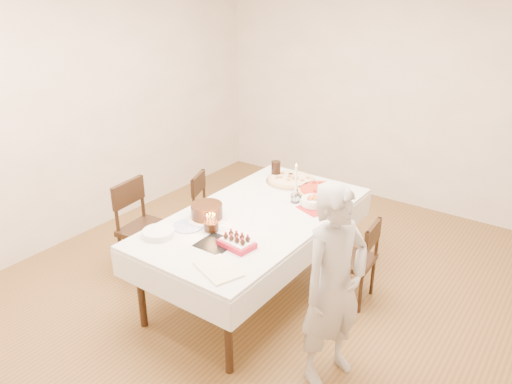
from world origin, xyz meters
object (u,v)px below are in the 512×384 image
Objects in this scene: person at (334,286)px; pasta_bowl at (313,202)px; strawberry_box at (237,243)px; chair_left_dessert at (148,230)px; pizza_pepperoni at (321,191)px; taper_candle at (296,183)px; chair_right_savory at (351,259)px; birthday_cake at (211,222)px; layer_cake at (207,211)px; dining_table at (256,253)px; cola_glass at (276,170)px; chair_left_savory at (215,211)px; pizza_white at (291,180)px.

person is 7.07× the size of pasta_bowl.
chair_left_dessert is at bearing 172.04° from strawberry_box.
taper_candle reaches higher than pizza_pepperoni.
birthday_cake is (-0.85, -0.81, 0.44)m from chair_right_savory.
layer_cake is at bearing -120.97° from taper_candle.
person is at bearing -57.82° from pizza_pepperoni.
dining_table is 1.04m from chair_left_dessert.
strawberry_box is at bearing 108.70° from person.
dining_table is at bearing -125.15° from pasta_bowl.
taper_candle is (-0.17, -0.02, 0.14)m from pasta_bowl.
cola_glass is (-1.06, 0.42, 0.45)m from chair_right_savory.
person is at bearing -4.39° from birthday_cake.
dining_table is 0.67m from pasta_bowl.
person is 11.09× the size of birthday_cake.
dining_table is at bearing 110.85° from strawberry_box.
pasta_bowl reaches higher than chair_left_savory.
person is 1.14m from birthday_cake.
taper_candle reaches higher than dining_table.
cola_glass reaches higher than chair_left_savory.
pizza_white is at bearing 60.56° from person.
chair_left_savory is at bearing 126.76° from layer_cake.
dining_table is 4.54× the size of pizza_pepperoni.
cola_glass is at bearing 140.22° from taper_candle.
dining_table is at bearing -107.53° from pizza_pepperoni.
person reaches higher than birthday_cake.
chair_left_dessert is 1.53m from pasta_bowl.
pizza_pepperoni is 1.24m from strawberry_box.
pizza_pepperoni reaches higher than dining_table.
person is at bearing -0.45° from strawberry_box.
birthday_cake is at bearing -104.83° from dining_table.
cola_glass reaches higher than chair_right_savory.
pizza_pepperoni is at bearing 63.11° from layer_cake.
cola_glass reaches higher than dining_table.
birthday_cake reaches higher than chair_right_savory.
strawberry_box is at bearing -91.31° from pizza_pepperoni.
pizza_white is at bearing -3.57° from cola_glass.
pizza_white is 1.23m from birthday_cake.
strawberry_box is at bearing -125.51° from chair_right_savory.
person reaches higher than taper_candle.
dining_table is 16.38× the size of birthday_cake.
taper_candle is 2.18× the size of cola_glass.
pizza_pepperoni is 0.36m from taper_candle.
strawberry_box is at bearing -24.92° from layer_cake.
pizza_pepperoni is at bearing 51.34° from person.
birthday_cake is at bearing -115.71° from pasta_bowl.
layer_cake is at bearing -129.12° from pasta_bowl.
chair_left_savory is 0.86m from pizza_white.
birthday_cake reaches higher than pasta_bowl.
pizza_pepperoni is (-0.51, 0.35, 0.39)m from chair_right_savory.
pasta_bowl is (-0.43, 0.06, 0.41)m from chair_right_savory.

